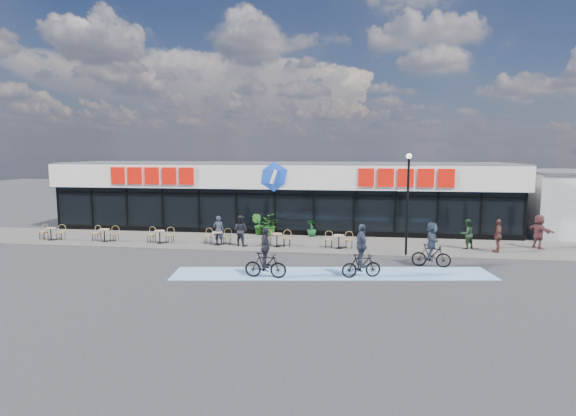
{
  "coord_description": "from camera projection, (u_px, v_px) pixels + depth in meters",
  "views": [
    {
      "loc": [
        4.73,
        -20.87,
        5.34
      ],
      "look_at": [
        1.33,
        3.5,
        2.25
      ],
      "focal_mm": 28.0,
      "sensor_mm": 36.0,
      "label": 1
    }
  ],
  "objects": [
    {
      "name": "bistro_set_4",
      "position": [
        277.0,
        238.0,
        24.99
      ],
      "size": [
        1.54,
        0.62,
        0.9
      ],
      "color": "tan",
      "rests_on": "sidewalk"
    },
    {
      "name": "sidewalk",
      "position": [
        268.0,
        243.0,
        26.24
      ],
      "size": [
        44.0,
        5.0,
        0.1
      ],
      "primitive_type": "cube",
      "color": "#615D56",
      "rests_on": "ground"
    },
    {
      "name": "patron_right",
      "position": [
        241.0,
        231.0,
        25.07
      ],
      "size": [
        1.02,
        0.92,
        1.72
      ],
      "primitive_type": "imported",
      "rotation": [
        0.0,
        0.0,
        2.76
      ],
      "color": "black",
      "rests_on": "sidewalk"
    },
    {
      "name": "pedestrian_a",
      "position": [
        498.0,
        236.0,
        23.5
      ],
      "size": [
        0.54,
        1.06,
        1.74
      ],
      "primitive_type": "imported",
      "rotation": [
        0.0,
        0.0,
        -1.69
      ],
      "color": "#503029",
      "rests_on": "sidewalk"
    },
    {
      "name": "potted_plant_right",
      "position": [
        312.0,
        228.0,
        27.92
      ],
      "size": [
        0.62,
        0.62,
        1.03
      ],
      "primitive_type": "imported",
      "rotation": [
        0.0,
        0.0,
        3.06
      ],
      "color": "#144920",
      "rests_on": "sidewalk"
    },
    {
      "name": "bistro_set_0",
      "position": [
        52.0,
        232.0,
        26.86
      ],
      "size": [
        1.54,
        0.62,
        0.9
      ],
      "color": "tan",
      "rests_on": "sidewalk"
    },
    {
      "name": "pedestrian_b",
      "position": [
        539.0,
        231.0,
        24.42
      ],
      "size": [
        1.1,
        1.81,
        1.86
      ],
      "primitive_type": "imported",
      "rotation": [
        0.0,
        0.0,
        1.92
      ],
      "color": "#582D31",
      "rests_on": "sidewalk"
    },
    {
      "name": "pedestrian_c",
      "position": [
        467.0,
        234.0,
        24.31
      ],
      "size": [
        1.0,
        0.94,
        1.63
      ],
      "primitive_type": "imported",
      "rotation": [
        0.0,
        0.0,
        3.69
      ],
      "color": "#1A2F1D",
      "rests_on": "sidewalk"
    },
    {
      "name": "bistro_set_2",
      "position": [
        160.0,
        235.0,
        25.93
      ],
      "size": [
        1.54,
        0.62,
        0.9
      ],
      "color": "tan",
      "rests_on": "sidewalk"
    },
    {
      "name": "potted_plant_mid",
      "position": [
        258.0,
        224.0,
        28.46
      ],
      "size": [
        0.77,
        0.64,
        1.32
      ],
      "primitive_type": "imported",
      "rotation": [
        0.0,
        0.0,
        3.06
      ],
      "color": "#1E5317",
      "rests_on": "sidewalk"
    },
    {
      "name": "bistro_set_1",
      "position": [
        105.0,
        234.0,
        26.39
      ],
      "size": [
        1.54,
        0.62,
        0.9
      ],
      "color": "tan",
      "rests_on": "sidewalk"
    },
    {
      "name": "building",
      "position": [
        282.0,
        195.0,
        31.29
      ],
      "size": [
        30.6,
        6.57,
        4.75
      ],
      "color": "black",
      "rests_on": "ground"
    },
    {
      "name": "cyclist_b",
      "position": [
        432.0,
        247.0,
        20.82
      ],
      "size": [
        1.83,
        1.61,
        2.13
      ],
      "color": "black",
      "rests_on": "ground"
    },
    {
      "name": "patron_left",
      "position": [
        219.0,
        230.0,
        25.51
      ],
      "size": [
        0.63,
        0.44,
        1.63
      ],
      "primitive_type": "imported",
      "rotation": [
        0.0,
        0.0,
        3.23
      ],
      "color": "#282E3E",
      "rests_on": "sidewalk"
    },
    {
      "name": "cyclist_a",
      "position": [
        361.0,
        255.0,
        19.06
      ],
      "size": [
        1.79,
        1.18,
        2.32
      ],
      "color": "black",
      "rests_on": "ground"
    },
    {
      "name": "lamp_post",
      "position": [
        408.0,
        195.0,
        22.65
      ],
      "size": [
        0.28,
        0.28,
        5.16
      ],
      "color": "black",
      "rests_on": "sidewalk"
    },
    {
      "name": "potted_plant_left",
      "position": [
        268.0,
        225.0,
        28.24
      ],
      "size": [
        1.61,
        1.58,
        1.36
      ],
      "primitive_type": "imported",
      "rotation": [
        0.0,
        0.0,
        2.51
      ],
      "color": "#1E5117",
      "rests_on": "sidewalk"
    },
    {
      "name": "bistro_set_5",
      "position": [
        339.0,
        240.0,
        24.52
      ],
      "size": [
        1.54,
        0.62,
        0.9
      ],
      "color": "tan",
      "rests_on": "sidewalk"
    },
    {
      "name": "ground",
      "position": [
        251.0,
        262.0,
        21.82
      ],
      "size": [
        120.0,
        120.0,
        0.0
      ],
      "primitive_type": "plane",
      "color": "#28282B",
      "rests_on": "ground"
    },
    {
      "name": "bistro_set_3",
      "position": [
        218.0,
        237.0,
        25.46
      ],
      "size": [
        1.54,
        0.62,
        0.9
      ],
      "color": "tan",
      "rests_on": "sidewalk"
    },
    {
      "name": "bike_lane",
      "position": [
        332.0,
        273.0,
        19.8
      ],
      "size": [
        14.17,
        4.13,
        0.01
      ],
      "primitive_type": "cube",
      "rotation": [
        0.0,
        0.0,
        0.14
      ],
      "color": "#6997C7",
      "rests_on": "ground"
    },
    {
      "name": "cyclist_c",
      "position": [
        265.0,
        258.0,
        19.05
      ],
      "size": [
        1.82,
        1.02,
        2.17
      ],
      "color": "black",
      "rests_on": "ground"
    }
  ]
}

